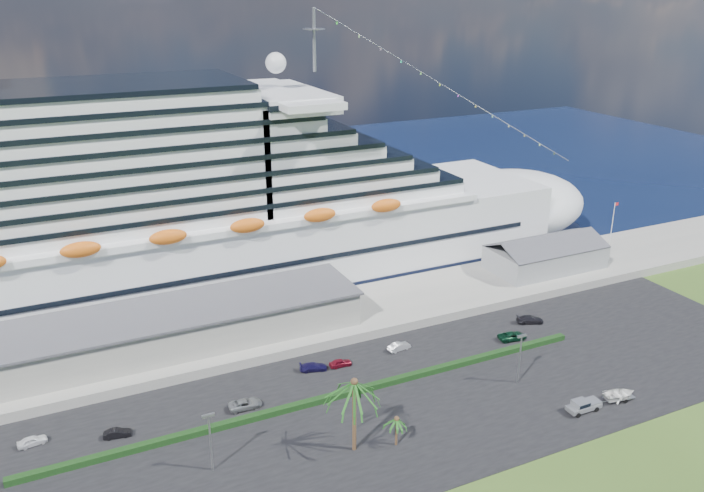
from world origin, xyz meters
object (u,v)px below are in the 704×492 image
pickup_truck (583,405)px  boat_trailer (620,394)px  parked_car_3 (313,367)px  cruise_ship (165,215)px

pickup_truck → boat_trailer: size_ratio=0.89×
pickup_truck → parked_car_3: bearing=138.7°
cruise_ship → parked_car_3: (14.26, -39.11, -15.94)m
cruise_ship → boat_trailer: cruise_ship is taller
cruise_ship → parked_car_3: cruise_ship is taller
cruise_ship → boat_trailer: size_ratio=32.01×
parked_car_3 → boat_trailer: (37.66, -27.39, 0.47)m
cruise_ship → parked_car_3: 44.58m
cruise_ship → boat_trailer: 85.78m
cruise_ship → pickup_truck: bearing=-55.7°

